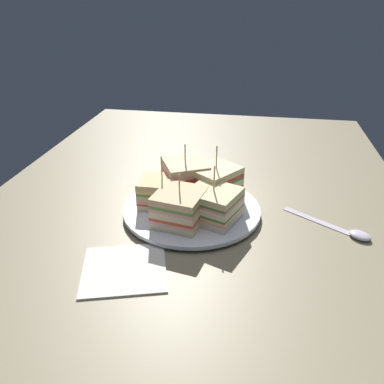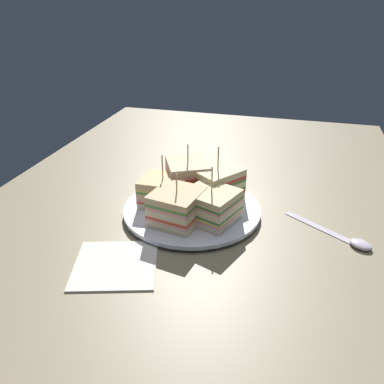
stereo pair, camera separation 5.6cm
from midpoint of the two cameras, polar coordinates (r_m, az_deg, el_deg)
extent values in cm
cube|color=#84795C|center=(69.72, 2.29, -3.81)|extent=(124.71, 80.02, 1.80)
cylinder|color=white|center=(69.11, 2.31, -2.97)|extent=(14.99, 14.99, 0.56)
cylinder|color=white|center=(68.80, 2.31, -2.52)|extent=(24.18, 24.18, 0.69)
cube|color=beige|center=(69.70, -1.85, -1.23)|extent=(6.49, 7.90, 1.12)
cube|color=#9E7242|center=(68.84, 1.22, -1.62)|extent=(6.28, 0.38, 1.12)
cube|color=#DC4526|center=(69.34, -1.86, -0.68)|extent=(6.49, 7.90, 0.40)
cube|color=pink|center=(69.15, -1.86, -0.39)|extent=(6.49, 7.90, 0.40)
cube|color=#E0B382|center=(68.79, -1.87, 0.17)|extent=(6.49, 7.90, 1.12)
cube|color=#9E7242|center=(67.93, 1.24, -0.20)|extent=(6.28, 0.38, 1.12)
cube|color=#418A42|center=(68.45, -1.88, 0.73)|extent=(6.49, 7.90, 0.40)
cube|color=#ECC05B|center=(68.27, -1.89, 1.03)|extent=(6.49, 7.90, 0.40)
cube|color=#DDB97F|center=(67.93, -1.90, 1.60)|extent=(6.49, 7.90, 1.12)
cylinder|color=tan|center=(66.78, -1.93, 3.72)|extent=(0.24, 0.24, 4.37)
cube|color=beige|center=(64.28, 0.30, -3.92)|extent=(9.12, 8.79, 1.10)
cube|color=#9E7242|center=(67.27, 1.73, -2.38)|extent=(1.71, 7.19, 1.10)
cube|color=#E6A798|center=(63.86, 0.30, -3.29)|extent=(9.12, 8.79, 0.54)
cube|color=#D54728|center=(63.58, 0.31, -2.87)|extent=(9.12, 8.79, 0.54)
cube|color=beige|center=(63.17, 0.31, -2.23)|extent=(9.12, 8.79, 1.10)
cube|color=#9E7242|center=(66.21, 1.76, -0.75)|extent=(1.71, 7.19, 1.10)
cube|color=pink|center=(62.77, 0.31, -1.58)|extent=(9.12, 8.79, 0.54)
cube|color=#559138|center=(62.51, 0.31, -1.15)|extent=(9.12, 8.79, 0.54)
cube|color=#D8B382|center=(62.12, 0.31, -0.48)|extent=(9.12, 8.79, 1.10)
cylinder|color=tan|center=(61.14, 0.32, 1.29)|extent=(0.24, 0.24, 3.19)
cube|color=beige|center=(64.94, 5.25, -3.68)|extent=(9.58, 9.92, 1.11)
cube|color=#9E7242|center=(66.68, 2.45, -2.68)|extent=(6.71, 2.87, 1.11)
cube|color=pink|center=(64.55, 5.28, -3.11)|extent=(9.58, 9.92, 0.40)
cube|color=#E4C957|center=(64.34, 5.30, -2.80)|extent=(9.58, 9.92, 0.40)
cube|color=#397F3E|center=(64.14, 5.31, -2.49)|extent=(9.58, 9.92, 0.40)
cube|color=beige|center=(63.77, 5.34, -1.90)|extent=(9.58, 9.92, 1.11)
cube|color=#9E7242|center=(65.54, 2.49, -0.93)|extent=(6.71, 2.87, 1.11)
cube|color=pink|center=(63.40, 5.37, -1.30)|extent=(9.58, 9.92, 0.40)
cube|color=#3E802E|center=(63.21, 5.39, -0.98)|extent=(9.58, 9.92, 0.40)
cube|color=beige|center=(62.85, 5.42, -0.38)|extent=(9.58, 9.92, 1.11)
cylinder|color=tan|center=(61.64, 5.53, 1.85)|extent=(0.24, 0.24, 4.30)
cube|color=beige|center=(70.99, 5.92, -0.80)|extent=(10.22, 9.96, 1.12)
cube|color=#9E7242|center=(68.66, 3.60, -1.75)|extent=(4.10, 5.38, 1.12)
cube|color=#E8A595|center=(70.60, 5.95, -0.20)|extent=(10.22, 9.96, 0.56)
cube|color=red|center=(70.34, 5.97, 0.20)|extent=(10.22, 9.96, 0.56)
cube|color=#4A7C35|center=(70.08, 6.00, 0.61)|extent=(10.22, 9.96, 0.56)
cube|color=beige|center=(69.71, 6.03, 1.23)|extent=(10.22, 9.96, 1.12)
cube|color=#9E7242|center=(67.33, 3.67, 0.33)|extent=(4.10, 5.38, 1.12)
cube|color=#468036|center=(69.34, 6.06, 1.85)|extent=(10.22, 9.96, 0.56)
cube|color=red|center=(69.10, 6.09, 2.27)|extent=(10.22, 9.96, 0.56)
cube|color=beige|center=(68.75, 6.12, 2.91)|extent=(10.22, 9.96, 1.12)
cylinder|color=tan|center=(67.70, 6.23, 4.94)|extent=(0.24, 0.24, 4.15)
cube|color=beige|center=(72.89, 1.59, 0.17)|extent=(10.26, 10.02, 1.18)
cube|color=#B2844C|center=(69.60, 2.29, -1.26)|extent=(3.45, 6.55, 1.18)
cube|color=red|center=(72.49, 1.60, 0.79)|extent=(10.26, 10.02, 0.59)
cube|color=#E0C654|center=(72.22, 1.61, 1.21)|extent=(10.26, 10.02, 0.59)
cube|color=#CFC08A|center=(71.83, 1.62, 1.84)|extent=(10.26, 10.02, 1.18)
cube|color=#9E7242|center=(68.49, 2.33, 0.47)|extent=(3.45, 6.55, 1.18)
cube|color=#52913F|center=(71.45, 1.63, 2.48)|extent=(10.26, 10.02, 0.59)
cube|color=red|center=(71.21, 1.63, 2.91)|extent=(10.26, 10.02, 0.59)
cube|color=pink|center=(70.96, 1.64, 3.34)|extent=(10.26, 10.02, 0.59)
cube|color=beige|center=(70.60, 1.65, 4.00)|extent=(10.26, 10.02, 1.18)
cylinder|color=tan|center=(69.72, 1.68, 5.72)|extent=(0.24, 0.24, 3.39)
cube|color=silver|center=(69.46, 20.15, -4.82)|extent=(7.88, 10.95, 0.25)
ellipsoid|color=silver|center=(66.84, 25.76, -7.00)|extent=(4.05, 4.31, 1.00)
cube|color=silver|center=(57.45, -8.44, -10.47)|extent=(14.15, 14.48, 0.50)
camera|label=1|loc=(0.03, -87.63, 1.24)|focal=36.34mm
camera|label=2|loc=(0.03, 92.37, -1.24)|focal=36.34mm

